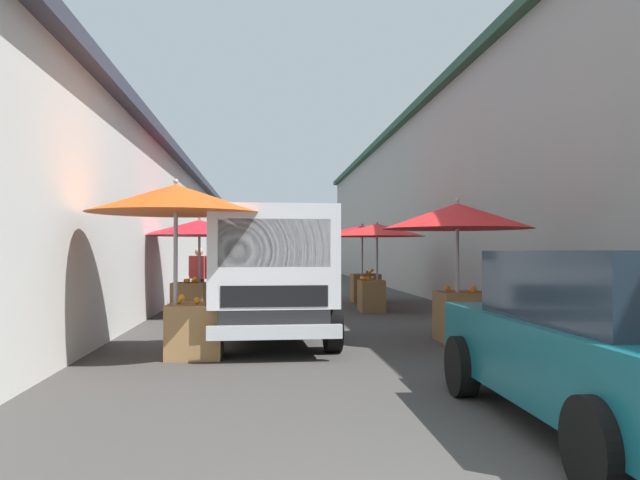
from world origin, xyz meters
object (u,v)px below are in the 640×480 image
Objects in this scene: fruit_stall_near_right at (198,238)px; hatchback_car at (618,340)px; fruit_stall_mid_lane at (363,241)px; fruit_stall_near_left at (179,221)px; fruit_stall_far_right at (458,234)px; delivery_truck at (269,278)px; vendor_by_crates at (199,274)px; fruit_stall_far_left at (376,242)px.

hatchback_car is (-9.52, -4.28, -1.01)m from fruit_stall_near_right.
fruit_stall_near_left is at bearing 157.14° from fruit_stall_mid_lane.
hatchback_car is (-5.06, 0.25, -0.98)m from fruit_stall_far_right.
delivery_truck reaches higher than vendor_by_crates.
fruit_stall_far_right is 5.16m from hatchback_car.
fruit_stall_near_right is at bearing 24.20° from hatchback_car.
fruit_stall_near_left is at bearing 45.56° from hatchback_car.
fruit_stall_far_left is (6.62, -3.84, -0.16)m from fruit_stall_near_left.
fruit_stall_mid_lane is (2.71, -0.09, 0.06)m from fruit_stall_far_left.
fruit_stall_near_left is at bearing -176.76° from fruit_stall_near_right.
fruit_stall_mid_lane is at bearing -22.86° from fruit_stall_near_left.
hatchback_car is (-10.51, -0.12, -0.94)m from fruit_stall_far_left.
fruit_stall_far_right is 3.06m from delivery_truck.
fruit_stall_far_right reaches higher than vendor_by_crates.
fruit_stall_mid_lane is 0.58× the size of delivery_truck.
fruit_stall_near_left is at bearing 149.89° from fruit_stall_far_left.
hatchback_car is at bearing 177.19° from fruit_stall_far_right.
fruit_stall_mid_lane is at bearing 0.10° from hatchback_car.
hatchback_car is 5.65m from delivery_truck.
vendor_by_crates reaches higher than hatchback_car.
delivery_truck is (1.05, -1.22, -0.81)m from fruit_stall_near_left.
fruit_stall_near_left is (-1.18, 4.21, 0.13)m from fruit_stall_far_right.
delivery_truck is at bearing 154.80° from fruit_stall_far_left.
fruit_stall_mid_lane is (8.16, 0.27, 0.03)m from fruit_stall_far_right.
fruit_stall_near_left is 0.49× the size of delivery_truck.
fruit_stall_far_left is 0.82× the size of fruit_stall_mid_lane.
fruit_stall_mid_lane is at bearing -48.97° from fruit_stall_near_right.
fruit_stall_near_right is 10.48m from hatchback_car.
fruit_stall_near_left is at bearing -176.34° from vendor_by_crates.
fruit_stall_near_right is at bearing 3.24° from fruit_stall_near_left.
fruit_stall_near_left is 10.13m from fruit_stall_mid_lane.
hatchback_car is (-13.22, -0.02, -1.01)m from fruit_stall_mid_lane.
fruit_stall_near_right is at bearing -175.07° from vendor_by_crates.
fruit_stall_mid_lane is 13.26m from hatchback_car.
fruit_stall_near_right is at bearing 18.58° from delivery_truck.
fruit_stall_far_left is 4.48m from vendor_by_crates.
fruit_stall_far_right is at bearing -178.10° from fruit_stall_mid_lane.
fruit_stall_far_left reaches higher than hatchback_car.
fruit_stall_mid_lane is 8.75m from delivery_truck.
vendor_by_crates is at bearing 4.93° from fruit_stall_near_right.
fruit_stall_far_right is 0.83× the size of fruit_stall_mid_lane.
fruit_stall_far_left is 2.72m from fruit_stall_mid_lane.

